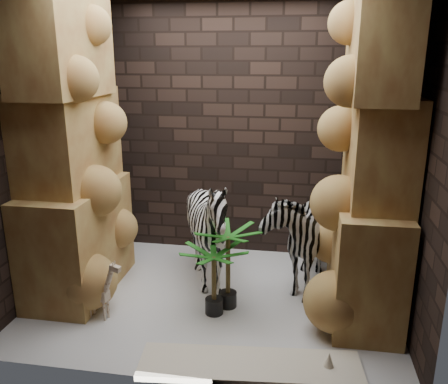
% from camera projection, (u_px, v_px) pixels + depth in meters
% --- Properties ---
extents(floor, '(3.50, 3.50, 0.00)m').
position_uv_depth(floor, '(214.00, 298.00, 4.66)').
color(floor, silver).
rests_on(floor, ground).
extents(wall_back, '(3.50, 0.00, 3.50)m').
position_uv_depth(wall_back, '(233.00, 130.00, 5.41)').
color(wall_back, black).
rests_on(wall_back, ground).
extents(wall_front, '(3.50, 0.00, 3.50)m').
position_uv_depth(wall_front, '(177.00, 190.00, 3.05)').
color(wall_front, black).
rests_on(wall_front, ground).
extents(wall_left, '(0.00, 3.00, 3.00)m').
position_uv_depth(wall_left, '(35.00, 145.00, 4.51)').
color(wall_left, black).
rests_on(wall_left, ground).
extents(wall_right, '(0.00, 3.00, 3.00)m').
position_uv_depth(wall_right, '(414.00, 159.00, 3.95)').
color(wall_right, black).
rests_on(wall_right, ground).
extents(rock_pillar_left, '(0.68, 1.30, 3.00)m').
position_uv_depth(rock_pillar_left, '(69.00, 147.00, 4.45)').
color(rock_pillar_left, tan).
rests_on(rock_pillar_left, floor).
extents(rock_pillar_right, '(0.58, 1.25, 3.00)m').
position_uv_depth(rock_pillar_right, '(374.00, 157.00, 4.01)').
color(rock_pillar_right, tan).
rests_on(rock_pillar_right, floor).
extents(zebra_right, '(0.72, 1.16, 1.30)m').
position_uv_depth(zebra_right, '(298.00, 225.00, 4.81)').
color(zebra_right, white).
rests_on(zebra_right, floor).
extents(zebra_left, '(1.40, 1.53, 1.13)m').
position_uv_depth(zebra_left, '(209.00, 236.00, 4.74)').
color(zebra_left, white).
rests_on(zebra_left, floor).
extents(giraffe_toy, '(0.33, 0.16, 0.61)m').
position_uv_depth(giraffe_toy, '(97.00, 288.00, 4.24)').
color(giraffe_toy, beige).
rests_on(giraffe_toy, floor).
extents(palm_front, '(0.36, 0.36, 0.82)m').
position_uv_depth(palm_front, '(228.00, 268.00, 4.41)').
color(palm_front, '#185D12').
rests_on(palm_front, floor).
extents(palm_back, '(0.36, 0.36, 0.67)m').
position_uv_depth(palm_back, '(214.00, 281.00, 4.31)').
color(palm_back, '#185D12').
rests_on(palm_back, floor).
extents(surfboard, '(1.76, 0.59, 0.05)m').
position_uv_depth(surfboard, '(250.00, 366.00, 3.62)').
color(surfboard, beige).
rests_on(surfboard, floor).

